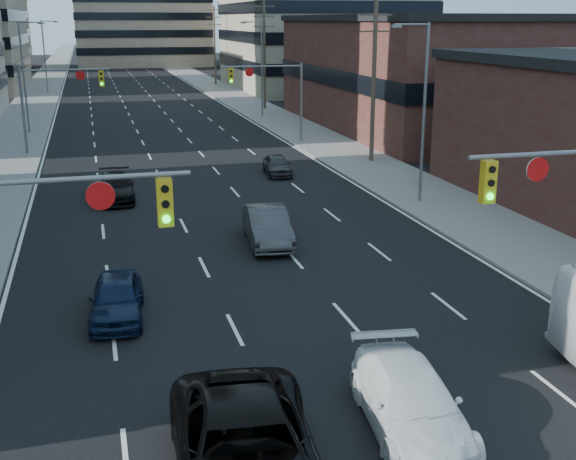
% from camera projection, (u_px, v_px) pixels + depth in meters
% --- Properties ---
extents(road_surface, '(18.00, 300.00, 0.02)m').
position_uv_depth(road_surface, '(118.00, 71.00, 131.72)').
color(road_surface, black).
rests_on(road_surface, ground).
extents(sidewalk_left, '(5.00, 300.00, 0.15)m').
position_uv_depth(sidewalk_left, '(52.00, 72.00, 128.78)').
color(sidewalk_left, slate).
rests_on(sidewalk_left, ground).
extents(sidewalk_right, '(5.00, 300.00, 0.15)m').
position_uv_depth(sidewalk_right, '(181.00, 70.00, 134.63)').
color(sidewalk_right, slate).
rests_on(sidewalk_right, ground).
extents(storefront_right_mid, '(20.00, 30.00, 9.00)m').
position_uv_depth(storefront_right_mid, '(440.00, 75.00, 62.52)').
color(storefront_right_mid, '#472119').
rests_on(storefront_right_mid, ground).
extents(office_right_far, '(22.00, 28.00, 14.00)m').
position_uv_depth(office_right_far, '(318.00, 36.00, 97.24)').
color(office_right_far, gray).
rests_on(office_right_far, ground).
extents(bg_block_right, '(22.00, 22.00, 12.00)m').
position_uv_depth(bg_block_right, '(287.00, 36.00, 138.17)').
color(bg_block_right, gray).
rests_on(bg_block_right, ground).
extents(signal_near_left, '(6.59, 0.33, 6.00)m').
position_uv_depth(signal_near_left, '(12.00, 249.00, 15.71)').
color(signal_near_left, slate).
rests_on(signal_near_left, ground).
extents(signal_far_left, '(6.09, 0.33, 6.00)m').
position_uv_depth(signal_far_left, '(57.00, 92.00, 49.90)').
color(signal_far_left, slate).
rests_on(signal_far_left, ground).
extents(signal_far_right, '(6.09, 0.33, 6.00)m').
position_uv_depth(signal_far_right, '(272.00, 87.00, 53.80)').
color(signal_far_right, slate).
rests_on(signal_far_right, ground).
extents(utility_pole_block, '(2.20, 0.28, 11.00)m').
position_uv_depth(utility_pole_block, '(374.00, 74.00, 46.21)').
color(utility_pole_block, '#4C3D2D').
rests_on(utility_pole_block, ground).
extents(utility_pole_midblock, '(2.20, 0.28, 11.00)m').
position_uv_depth(utility_pole_midblock, '(264.00, 53.00, 73.97)').
color(utility_pole_midblock, '#4C3D2D').
rests_on(utility_pole_midblock, ground).
extents(utility_pole_distant, '(2.20, 0.28, 11.00)m').
position_uv_depth(utility_pole_distant, '(215.00, 44.00, 101.74)').
color(utility_pole_distant, '#4C3D2D').
rests_on(utility_pole_distant, ground).
extents(streetlight_left_mid, '(2.03, 0.22, 9.00)m').
position_uv_depth(streetlight_left_mid, '(25.00, 72.00, 58.27)').
color(streetlight_left_mid, slate).
rests_on(streetlight_left_mid, ground).
extents(streetlight_left_far, '(2.03, 0.22, 9.00)m').
position_uv_depth(streetlight_left_far, '(46.00, 53.00, 90.66)').
color(streetlight_left_far, slate).
rests_on(streetlight_left_far, ground).
extents(streetlight_right_near, '(2.03, 0.22, 9.00)m').
position_uv_depth(streetlight_right_near, '(422.00, 105.00, 35.76)').
color(streetlight_right_near, slate).
rests_on(streetlight_right_near, ground).
extents(streetlight_right_far, '(2.03, 0.22, 9.00)m').
position_uv_depth(streetlight_right_far, '(260.00, 64.00, 68.15)').
color(streetlight_right_far, slate).
rests_on(streetlight_right_far, ground).
extents(black_pickup, '(3.58, 6.64, 1.77)m').
position_uv_depth(black_pickup, '(246.00, 455.00, 14.20)').
color(black_pickup, black).
rests_on(black_pickup, ground).
extents(white_van, '(2.67, 5.24, 1.46)m').
position_uv_depth(white_van, '(411.00, 402.00, 16.49)').
color(white_van, white).
rests_on(white_van, ground).
extents(sedan_blue, '(1.95, 4.13, 1.36)m').
position_uv_depth(sedan_blue, '(117.00, 298.00, 22.76)').
color(sedan_blue, '#0C1932').
rests_on(sedan_blue, ground).
extents(sedan_grey_center, '(2.08, 4.85, 1.55)m').
position_uv_depth(sedan_grey_center, '(267.00, 226.00, 30.31)').
color(sedan_grey_center, '#3A3A3D').
rests_on(sedan_grey_center, ground).
extents(sedan_black_far, '(2.03, 4.74, 1.36)m').
position_uv_depth(sedan_black_far, '(115.00, 187.00, 37.73)').
color(sedan_black_far, black).
rests_on(sedan_black_far, ground).
extents(sedan_grey_right, '(1.78, 3.74, 1.24)m').
position_uv_depth(sedan_grey_right, '(277.00, 165.00, 43.88)').
color(sedan_grey_right, '#333235').
rests_on(sedan_grey_right, ground).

